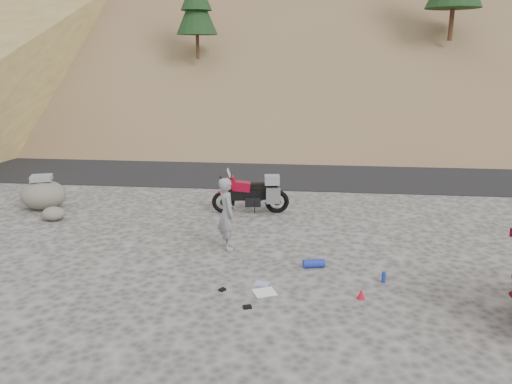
# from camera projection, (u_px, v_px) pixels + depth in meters

# --- Properties ---
(ground) EXTENTS (140.00, 140.00, 0.00)m
(ground) POSITION_uv_depth(u_px,v_px,m) (242.00, 253.00, 11.51)
(ground) COLOR #43403E
(ground) RESTS_ON ground
(road) EXTENTS (120.00, 7.00, 0.05)m
(road) POSITION_uv_depth(u_px,v_px,m) (272.00, 168.00, 20.14)
(road) COLOR black
(road) RESTS_ON ground
(motorcycle) EXTENTS (2.22, 0.81, 1.32)m
(motorcycle) POSITION_uv_depth(u_px,v_px,m) (254.00, 194.00, 14.29)
(motorcycle) COLOR black
(motorcycle) RESTS_ON ground
(man) EXTENTS (0.63, 0.74, 1.71)m
(man) POSITION_uv_depth(u_px,v_px,m) (227.00, 248.00, 11.84)
(man) COLOR gray
(man) RESTS_ON ground
(boulder) EXTENTS (1.46, 1.28, 1.04)m
(boulder) POSITION_uv_depth(u_px,v_px,m) (43.00, 194.00, 14.69)
(boulder) COLOR #5D584F
(boulder) RESTS_ON ground
(small_rock) EXTENTS (0.65, 0.59, 0.38)m
(small_rock) POSITION_uv_depth(u_px,v_px,m) (54.00, 214.00, 13.76)
(small_rock) COLOR #5D584F
(small_rock) RESTS_ON ground
(gear_white_cloth) EXTENTS (0.53, 0.50, 0.01)m
(gear_white_cloth) POSITION_uv_depth(u_px,v_px,m) (265.00, 292.00, 9.62)
(gear_white_cloth) COLOR white
(gear_white_cloth) RESTS_ON ground
(gear_blue_mat) EXTENTS (0.49, 0.28, 0.18)m
(gear_blue_mat) POSITION_uv_depth(u_px,v_px,m) (314.00, 263.00, 10.73)
(gear_blue_mat) COLOR #1A2BA0
(gear_blue_mat) RESTS_ON ground
(gear_bottle) EXTENTS (0.10, 0.10, 0.23)m
(gear_bottle) POSITION_uv_depth(u_px,v_px,m) (384.00, 277.00, 10.02)
(gear_bottle) COLOR #1A2BA0
(gear_bottle) RESTS_ON ground
(gear_funnel) EXTENTS (0.16, 0.16, 0.19)m
(gear_funnel) POSITION_uv_depth(u_px,v_px,m) (361.00, 294.00, 9.36)
(gear_funnel) COLOR red
(gear_funnel) RESTS_ON ground
(gear_glove_a) EXTENTS (0.18, 0.15, 0.04)m
(gear_glove_a) POSITION_uv_depth(u_px,v_px,m) (247.00, 307.00, 9.03)
(gear_glove_a) COLOR black
(gear_glove_a) RESTS_ON ground
(gear_glove_b) EXTENTS (0.15, 0.16, 0.04)m
(gear_glove_b) POSITION_uv_depth(u_px,v_px,m) (222.00, 290.00, 9.70)
(gear_glove_b) COLOR black
(gear_glove_b) RESTS_ON ground
(gear_blue_cloth) EXTENTS (0.33, 0.27, 0.01)m
(gear_blue_cloth) POSITION_uv_depth(u_px,v_px,m) (262.00, 284.00, 9.98)
(gear_blue_cloth) COLOR #839DCA
(gear_blue_cloth) RESTS_ON ground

